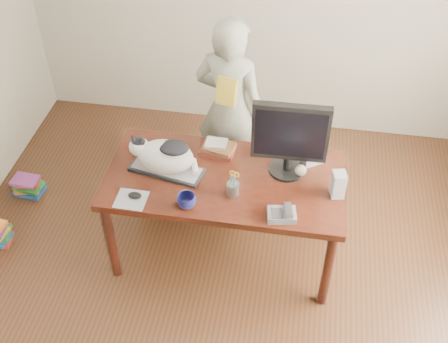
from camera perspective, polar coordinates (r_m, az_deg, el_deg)
The scene contains 17 objects.
room at distance 2.90m, azimuth -1.76°, elevation 0.03°, with size 4.50×4.50×4.50m.
desk at distance 3.90m, azimuth 0.31°, elevation -1.42°, with size 1.60×0.80×0.75m.
keyboard at distance 3.80m, azimuth -5.83°, elevation 0.21°, with size 0.53×0.28×0.03m.
cat at distance 3.72m, azimuth -6.20°, elevation 1.68°, with size 0.49×0.30×0.28m.
monitor at distance 3.60m, azimuth 6.72°, elevation 3.56°, with size 0.49×0.25×0.56m.
pen_cup at distance 3.59m, azimuth 0.91°, elevation -1.67°, with size 0.10×0.10×0.21m.
mousepad at distance 3.64m, azimuth -9.41°, elevation -2.81°, with size 0.20×0.18×0.00m.
mouse at distance 3.64m, azimuth -9.05°, elevation -2.42°, with size 0.09×0.06×0.04m.
coffee_mug at distance 3.53m, azimuth -3.83°, elevation -3.01°, with size 0.12×0.12×0.09m, color #0D0E36.
phone at distance 3.49m, azimuth 5.95°, elevation -4.33°, with size 0.19×0.17×0.08m.
speaker at distance 3.64m, azimuth 11.52°, elevation -1.29°, with size 0.10×0.11×0.18m.
baseball at distance 3.78m, azimuth 7.80°, elevation 0.12°, with size 0.08×0.08×0.08m.
book_stack at distance 3.91m, azimuth -0.62°, elevation 2.39°, with size 0.25×0.20×0.09m.
calculator at distance 3.93m, azimuth 8.60°, elevation 1.86°, with size 0.25×0.26×0.06m.
person at distance 4.30m, azimuth 0.61°, elevation 6.31°, with size 0.56×0.37×1.54m, color beige.
held_book at distance 4.00m, azimuth 0.26°, elevation 8.12°, with size 0.16×0.12×0.20m.
book_pile_b at distance 4.94m, azimuth -19.30°, elevation -1.36°, with size 0.26×0.20×0.15m.
Camera 1 is at (0.43, -2.10, 3.31)m, focal length 45.00 mm.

